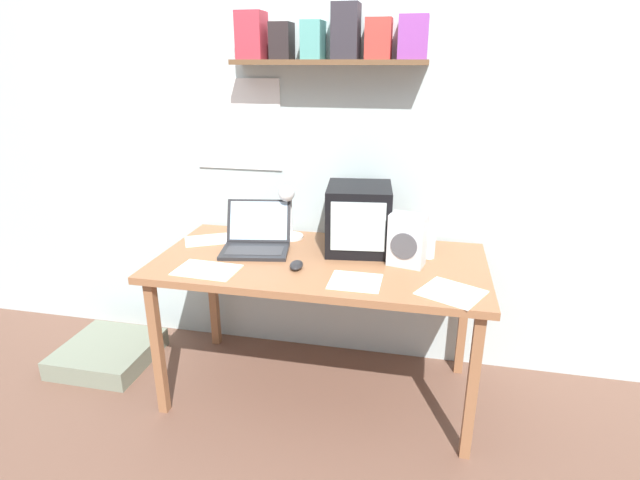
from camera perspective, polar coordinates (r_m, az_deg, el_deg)
ground_plane at (r=2.80m, az=-0.00°, el=-16.69°), size 12.00×12.00×0.00m
back_wall at (r=2.72m, az=2.02°, el=12.32°), size 5.60×0.24×2.60m
corner_desk at (r=2.45m, az=-0.00°, el=-3.56°), size 1.59×0.78×0.76m
crt_monitor at (r=2.52m, az=4.44°, el=2.52°), size 0.35×0.37×0.33m
laptop at (r=2.57m, az=-7.26°, el=0.27°), size 0.38×0.37×0.22m
desk_lamp at (r=2.64m, az=-3.66°, el=3.80°), size 0.13×0.16×0.31m
juice_glass at (r=2.49m, az=12.33°, el=-0.55°), size 0.06×0.06×0.14m
space_heater at (r=2.36m, az=9.93°, el=-0.02°), size 0.18×0.14×0.25m
computer_mouse at (r=2.32m, az=-2.71°, el=-2.89°), size 0.07×0.11×0.03m
open_notebook at (r=2.19m, az=4.06°, el=-4.75°), size 0.23×0.20×0.00m
loose_paper_near_laptop at (r=2.75m, az=-12.46°, el=0.04°), size 0.31×0.27×0.00m
printed_handout at (r=2.16m, az=14.77°, el=-5.83°), size 0.31×0.30×0.00m
loose_paper_near_monitor at (r=2.36m, az=-12.80°, el=-3.36°), size 0.30×0.21×0.00m
floor_cushion at (r=3.24m, az=-23.08°, el=-11.81°), size 0.50×0.50×0.11m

